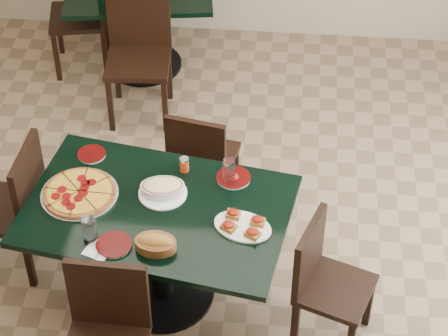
# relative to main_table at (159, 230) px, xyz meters

# --- Properties ---
(floor) EXTENTS (5.50, 5.50, 0.00)m
(floor) POSITION_rel_main_table_xyz_m (0.40, 0.27, -0.57)
(floor) COLOR #7F6449
(floor) RESTS_ON ground
(main_table) EXTENTS (1.64, 1.20, 0.75)m
(main_table) POSITION_rel_main_table_xyz_m (0.00, 0.00, 0.00)
(main_table) COLOR black
(main_table) RESTS_ON floor
(back_table) EXTENTS (1.23, 0.97, 0.75)m
(back_table) POSITION_rel_main_table_xyz_m (-0.51, 2.42, -0.04)
(back_table) COLOR black
(back_table) RESTS_ON floor
(chair_far) EXTENTS (0.47, 0.47, 0.85)m
(chair_far) POSITION_rel_main_table_xyz_m (0.16, 0.77, -0.10)
(chair_far) COLOR black
(chair_far) RESTS_ON floor
(chair_near) EXTENTS (0.44, 0.44, 0.93)m
(chair_near) POSITION_rel_main_table_xyz_m (-0.17, -0.71, -0.05)
(chair_near) COLOR black
(chair_near) RESTS_ON floor
(chair_right) EXTENTS (0.51, 0.51, 0.85)m
(chair_right) POSITION_rel_main_table_xyz_m (0.97, -0.19, -0.10)
(chair_right) COLOR black
(chair_right) RESTS_ON floor
(chair_left) EXTENTS (0.47, 0.47, 0.95)m
(chair_left) POSITION_rel_main_table_xyz_m (-0.91, 0.19, -0.04)
(chair_left) COLOR black
(chair_left) RESTS_ON floor
(back_chair_near) EXTENTS (0.50, 0.50, 1.01)m
(back_chair_near) POSITION_rel_main_table_xyz_m (-0.43, 1.88, 0.00)
(back_chair_near) COLOR black
(back_chair_near) RESTS_ON floor
(back_chair_left) EXTENTS (0.52, 0.52, 0.96)m
(back_chair_left) POSITION_rel_main_table_xyz_m (-0.92, 2.40, -0.03)
(back_chair_left) COLOR black
(back_chair_left) RESTS_ON floor
(pepperoni_pizza) EXTENTS (0.45, 0.45, 0.04)m
(pepperoni_pizza) POSITION_rel_main_table_xyz_m (-0.46, 0.07, 0.20)
(pepperoni_pizza) COLOR silver
(pepperoni_pizza) RESTS_ON main_table
(lasagna_casserole) EXTENTS (0.28, 0.28, 0.09)m
(lasagna_casserole) POSITION_rel_main_table_xyz_m (0.02, 0.12, 0.23)
(lasagna_casserole) COLOR white
(lasagna_casserole) RESTS_ON main_table
(bread_basket) EXTENTS (0.23, 0.17, 0.10)m
(bread_basket) POSITION_rel_main_table_xyz_m (0.04, -0.31, 0.22)
(bread_basket) COLOR brown
(bread_basket) RESTS_ON main_table
(bruschetta_platter) EXTENTS (0.39, 0.33, 0.05)m
(bruschetta_platter) POSITION_rel_main_table_xyz_m (0.50, -0.11, 0.21)
(bruschetta_platter) COLOR white
(bruschetta_platter) RESTS_ON main_table
(side_plate_near) EXTENTS (0.20, 0.20, 0.02)m
(side_plate_near) POSITION_rel_main_table_xyz_m (-0.19, -0.31, 0.19)
(side_plate_near) COLOR white
(side_plate_near) RESTS_ON main_table
(side_plate_far_r) EXTENTS (0.20, 0.20, 0.03)m
(side_plate_far_r) POSITION_rel_main_table_xyz_m (0.41, 0.29, 0.19)
(side_plate_far_r) COLOR white
(side_plate_far_r) RESTS_ON main_table
(side_plate_far_l) EXTENTS (0.17, 0.17, 0.02)m
(side_plate_far_l) POSITION_rel_main_table_xyz_m (-0.46, 0.42, 0.19)
(side_plate_far_l) COLOR white
(side_plate_far_l) RESTS_ON main_table
(napkin_setting) EXTENTS (0.18, 0.18, 0.01)m
(napkin_setting) POSITION_rel_main_table_xyz_m (-0.27, -0.35, 0.18)
(napkin_setting) COLOR white
(napkin_setting) RESTS_ON main_table
(water_glass_a) EXTENTS (0.07, 0.07, 0.16)m
(water_glass_a) POSITION_rel_main_table_xyz_m (0.39, 0.27, 0.26)
(water_glass_a) COLOR silver
(water_glass_a) RESTS_ON main_table
(water_glass_b) EXTENTS (0.08, 0.08, 0.17)m
(water_glass_b) POSITION_rel_main_table_xyz_m (-0.32, -0.29, 0.27)
(water_glass_b) COLOR silver
(water_glass_b) RESTS_ON main_table
(pepper_shaker) EXTENTS (0.06, 0.06, 0.09)m
(pepper_shaker) POSITION_rel_main_table_xyz_m (0.12, 0.33, 0.23)
(pepper_shaker) COLOR red
(pepper_shaker) RESTS_ON main_table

